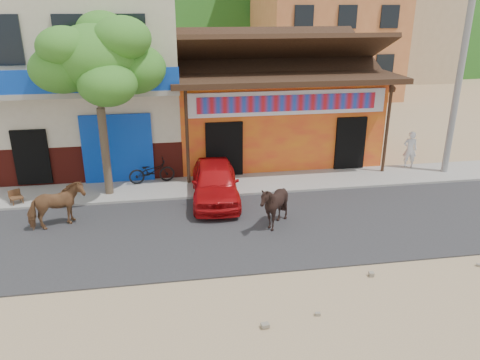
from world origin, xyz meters
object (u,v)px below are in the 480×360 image
object	(u,v)px
cow_tan	(57,206)
pedestrian	(410,149)
scooter	(152,171)
cafe_chair_right	(15,192)
utility_pole	(461,68)
cow_dark	(274,205)
red_car	(215,182)
tree	(101,108)

from	to	relation	value
cow_tan	pedestrian	bearing A→B (deg)	-101.57
scooter	cafe_chair_right	xyz separation A→B (m)	(-4.41, -1.21, -0.03)
cow_tan	pedestrian	size ratio (longest dim) A/B	1.09
scooter	pedestrian	xyz separation A→B (m)	(10.17, 0.11, 0.30)
cow_tan	cafe_chair_right	distance (m)	2.52
utility_pole	scooter	world-z (taller)	utility_pole
cow_dark	red_car	world-z (taller)	cow_dark
cow_dark	red_car	xyz separation A→B (m)	(-1.49, 2.35, -0.06)
tree	utility_pole	distance (m)	12.84
red_car	pedestrian	distance (m)	8.25
cafe_chair_right	utility_pole	bearing A→B (deg)	-29.09
tree	red_car	size ratio (longest dim) A/B	1.57
cow_dark	scooter	distance (m)	5.51
utility_pole	pedestrian	world-z (taller)	utility_pole
utility_pole	cow_dark	xyz separation A→B (m)	(-7.71, -3.55, -3.37)
cow_dark	red_car	distance (m)	2.79
utility_pole	cow_dark	size ratio (longest dim) A/B	5.64
cow_dark	pedestrian	bearing A→B (deg)	113.83
red_car	pedestrian	size ratio (longest dim) A/B	2.59
cow_dark	utility_pole	bearing A→B (deg)	105.54
utility_pole	pedestrian	bearing A→B (deg)	149.10
cow_dark	cow_tan	bearing A→B (deg)	-108.76
cow_dark	cafe_chair_right	world-z (taller)	cow_dark
red_car	scooter	xyz separation A→B (m)	(-2.13, 1.79, -0.13)
tree	cow_dark	bearing A→B (deg)	-33.39
tree	cafe_chair_right	bearing A→B (deg)	-171.79
utility_pole	pedestrian	distance (m)	3.53
cow_tan	cow_dark	distance (m)	6.43
utility_pole	scooter	distance (m)	11.90
tree	cafe_chair_right	distance (m)	3.95
utility_pole	cow_tan	xyz separation A→B (m)	(-14.05, -2.49, -3.40)
tree	pedestrian	xyz separation A→B (m)	(11.63, 0.90, -2.26)
scooter	pedestrian	bearing A→B (deg)	-97.91
cow_tan	cafe_chair_right	bearing A→B (deg)	16.73
tree	cow_tan	distance (m)	3.54
scooter	cafe_chair_right	size ratio (longest dim) A/B	2.06
tree	cow_tan	world-z (taller)	tree
tree	scooter	world-z (taller)	tree
red_car	cow_tan	bearing A→B (deg)	-161.40
red_car	pedestrian	bearing A→B (deg)	17.05
scooter	tree	bearing A→B (deg)	109.78
cafe_chair_right	cow_tan	bearing A→B (deg)	-79.16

